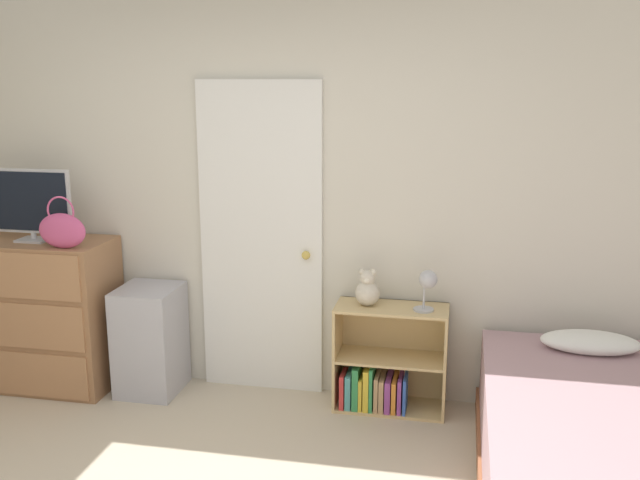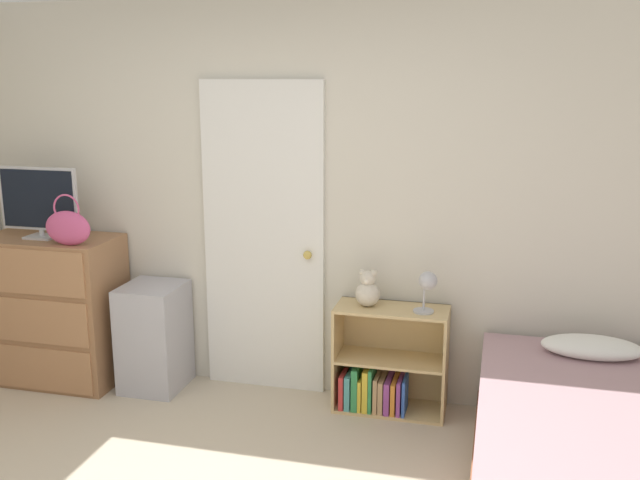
% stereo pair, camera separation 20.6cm
% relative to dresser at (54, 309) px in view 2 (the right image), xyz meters
% --- Properties ---
extents(wall_back, '(10.00, 0.06, 2.55)m').
position_rel_dresser_xyz_m(wall_back, '(1.56, 0.30, 0.77)').
color(wall_back, beige).
rests_on(wall_back, ground_plane).
extents(door_closed, '(0.81, 0.09, 2.05)m').
position_rel_dresser_xyz_m(door_closed, '(1.44, 0.25, 0.52)').
color(door_closed, white).
rests_on(door_closed, ground_plane).
extents(dresser, '(0.91, 0.50, 1.01)m').
position_rel_dresser_xyz_m(dresser, '(0.00, 0.00, 0.00)').
color(dresser, '#996B47').
rests_on(dresser, ground_plane).
extents(tv, '(0.57, 0.16, 0.47)m').
position_rel_dresser_xyz_m(tv, '(-0.02, -0.02, 0.75)').
color(tv, '#B7B7BC').
rests_on(tv, dresser).
extents(handbag, '(0.32, 0.09, 0.33)m').
position_rel_dresser_xyz_m(handbag, '(0.28, -0.17, 0.63)').
color(handbag, '#C64C7F').
rests_on(handbag, dresser).
extents(storage_bin, '(0.38, 0.42, 0.72)m').
position_rel_dresser_xyz_m(storage_bin, '(0.73, 0.04, -0.15)').
color(storage_bin, '#ADADB7').
rests_on(storage_bin, ground_plane).
extents(bookshelf, '(0.70, 0.31, 0.68)m').
position_rel_dresser_xyz_m(bookshelf, '(2.28, 0.10, -0.26)').
color(bookshelf, tan).
rests_on(bookshelf, ground_plane).
extents(teddy_bear, '(0.15, 0.15, 0.23)m').
position_rel_dresser_xyz_m(teddy_bear, '(2.17, 0.10, 0.27)').
color(teddy_bear, beige).
rests_on(teddy_bear, bookshelf).
extents(desk_lamp, '(0.14, 0.14, 0.26)m').
position_rel_dresser_xyz_m(desk_lamp, '(2.54, 0.05, 0.35)').
color(desk_lamp, '#B2B2B7').
rests_on(desk_lamp, bookshelf).
extents(bed, '(1.24, 1.85, 0.63)m').
position_rel_dresser_xyz_m(bed, '(3.48, -0.66, -0.24)').
color(bed, brown).
rests_on(bed, ground_plane).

